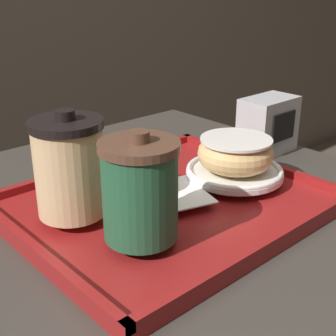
{
  "coord_description": "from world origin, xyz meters",
  "views": [
    {
      "loc": [
        -0.39,
        -0.45,
        1.06
      ],
      "look_at": [
        0.01,
        -0.01,
        0.81
      ],
      "focal_mm": 50.0,
      "sensor_mm": 36.0,
      "label": 1
    }
  ],
  "objects_px": {
    "coffee_cup_rear": "(69,167)",
    "napkin_dispenser": "(268,125)",
    "coffee_cup_front": "(140,190)",
    "spoon": "(149,167)",
    "donut_chocolate_glazed": "(235,153)"
  },
  "relations": [
    {
      "from": "coffee_cup_front",
      "to": "spoon",
      "type": "xyz_separation_m",
      "value": [
        0.14,
        0.15,
        -0.06
      ]
    },
    {
      "from": "spoon",
      "to": "coffee_cup_front",
      "type": "bearing_deg",
      "value": -67.92
    },
    {
      "from": "spoon",
      "to": "napkin_dispenser",
      "type": "height_order",
      "value": "napkin_dispenser"
    },
    {
      "from": "coffee_cup_front",
      "to": "napkin_dispenser",
      "type": "xyz_separation_m",
      "value": [
        0.4,
        0.11,
        -0.03
      ]
    },
    {
      "from": "coffee_cup_front",
      "to": "coffee_cup_rear",
      "type": "bearing_deg",
      "value": 104.75
    },
    {
      "from": "coffee_cup_rear",
      "to": "napkin_dispenser",
      "type": "xyz_separation_m",
      "value": [
        0.43,
        0.01,
        -0.04
      ]
    },
    {
      "from": "coffee_cup_rear",
      "to": "donut_chocolate_glazed",
      "type": "height_order",
      "value": "coffee_cup_rear"
    },
    {
      "from": "coffee_cup_rear",
      "to": "napkin_dispenser",
      "type": "height_order",
      "value": "coffee_cup_rear"
    },
    {
      "from": "napkin_dispenser",
      "to": "coffee_cup_front",
      "type": "bearing_deg",
      "value": -164.06
    },
    {
      "from": "spoon",
      "to": "donut_chocolate_glazed",
      "type": "bearing_deg",
      "value": 12.7
    },
    {
      "from": "coffee_cup_rear",
      "to": "napkin_dispenser",
      "type": "relative_size",
      "value": 1.28
    },
    {
      "from": "coffee_cup_front",
      "to": "spoon",
      "type": "relative_size",
      "value": 1.02
    },
    {
      "from": "donut_chocolate_glazed",
      "to": "spoon",
      "type": "relative_size",
      "value": 0.9
    },
    {
      "from": "coffee_cup_front",
      "to": "coffee_cup_rear",
      "type": "height_order",
      "value": "coffee_cup_rear"
    },
    {
      "from": "coffee_cup_rear",
      "to": "donut_chocolate_glazed",
      "type": "distance_m",
      "value": 0.26
    }
  ]
}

